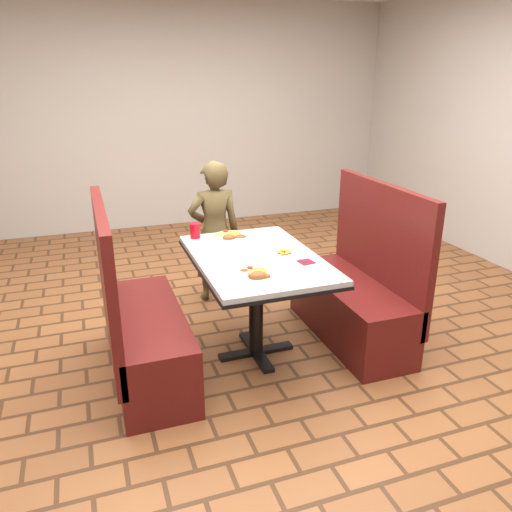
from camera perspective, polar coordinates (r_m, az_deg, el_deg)
name	(u,v)px	position (r m, az deg, el deg)	size (l,w,h in m)	color
room	(256,72)	(3.14, 0.00, 20.31)	(7.00, 7.04, 2.82)	brown
dining_table	(256,269)	(3.38, 0.00, -1.53)	(0.81, 1.21, 0.75)	#B2B4B7
booth_bench_left	(140,331)	(3.37, -13.07, -8.31)	(0.47, 1.20, 1.17)	#581614
booth_bench_right	(356,296)	(3.83, 11.38, -4.55)	(0.47, 1.20, 1.17)	#581614
diner_person	(215,232)	(4.32, -4.75, 2.75)	(0.45, 0.30, 1.23)	brown
near_dinner_plate	(256,272)	(3.00, 0.00, -1.88)	(0.26, 0.26, 0.08)	white
far_dinner_plate	(231,235)	(3.71, -2.87, 2.45)	(0.29, 0.29, 0.08)	white
plantain_plate	(284,253)	(3.38, 3.24, 0.35)	(0.16, 0.16, 0.02)	white
maroon_napkin	(306,262)	(3.26, 5.75, -0.68)	(0.10, 0.10, 0.00)	#5C0D1D
spoon_utensil	(304,262)	(3.24, 5.50, -0.69)	(0.01, 0.11, 0.00)	#BDBCC1
red_tumbler	(195,231)	(3.73, -6.98, 2.89)	(0.07, 0.07, 0.11)	red
paper_napkin	(326,277)	(3.02, 7.99, -2.36)	(0.19, 0.14, 0.01)	white
knife_utensil	(259,273)	(3.04, 0.40, -1.90)	(0.01, 0.17, 0.00)	silver
fork_utensil	(260,275)	(3.01, 0.41, -2.19)	(0.01, 0.16, 0.00)	silver
lettuce_shreds	(259,252)	(3.41, 0.30, 0.42)	(0.28, 0.32, 0.00)	#93D153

